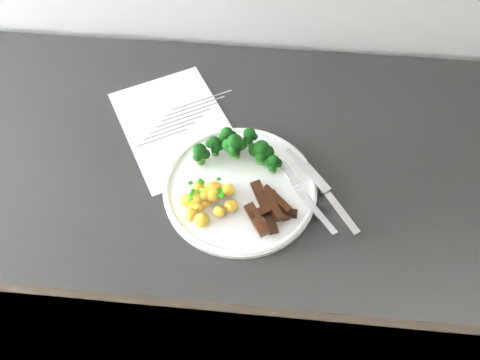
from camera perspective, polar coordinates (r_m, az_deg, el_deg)
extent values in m
cube|color=black|center=(1.29, 5.10, -9.24)|extent=(2.38, 0.59, 0.89)
cube|color=white|center=(0.96, -7.55, 6.40)|extent=(0.31, 0.34, 0.00)
cube|color=slate|center=(1.00, -4.45, 9.41)|extent=(0.11, 0.07, 0.00)
cube|color=slate|center=(0.99, -5.19, 8.71)|extent=(0.11, 0.07, 0.00)
cube|color=slate|center=(0.98, -5.94, 7.99)|extent=(0.11, 0.06, 0.00)
cube|color=slate|center=(0.97, -6.71, 7.26)|extent=(0.10, 0.06, 0.00)
cube|color=slate|center=(0.96, -7.49, 6.51)|extent=(0.10, 0.06, 0.00)
cube|color=slate|center=(0.95, -8.28, 5.75)|extent=(0.09, 0.06, 0.00)
cube|color=slate|center=(0.94, -9.08, 4.97)|extent=(0.09, 0.05, 0.00)
cylinder|color=white|center=(0.86, 0.00, -0.95)|extent=(0.27, 0.27, 0.01)
torus|color=white|center=(0.85, 0.00, -0.74)|extent=(0.27, 0.27, 0.01)
cylinder|color=#34691F|center=(0.87, -0.58, 3.34)|extent=(0.02, 0.02, 0.02)
sphere|color=black|center=(0.86, 0.15, 4.14)|extent=(0.02, 0.02, 0.02)
sphere|color=black|center=(0.86, -0.34, 4.64)|extent=(0.02, 0.02, 0.02)
sphere|color=black|center=(0.85, -1.33, 4.13)|extent=(0.02, 0.02, 0.02)
sphere|color=black|center=(0.85, -0.71, 3.56)|extent=(0.02, 0.02, 0.02)
sphere|color=black|center=(0.85, -0.59, 4.50)|extent=(0.03, 0.03, 0.03)
cylinder|color=#34691F|center=(0.88, 2.48, 2.67)|extent=(0.02, 0.02, 0.02)
sphere|color=black|center=(0.86, 3.23, 3.29)|extent=(0.03, 0.03, 0.03)
sphere|color=black|center=(0.87, 2.55, 3.96)|extent=(0.02, 0.02, 0.02)
sphere|color=black|center=(0.86, 1.80, 3.56)|extent=(0.02, 0.02, 0.02)
sphere|color=black|center=(0.85, 2.51, 2.83)|extent=(0.02, 0.02, 0.02)
sphere|color=black|center=(0.85, 2.54, 3.79)|extent=(0.03, 0.03, 0.03)
cylinder|color=#34691F|center=(0.89, -2.99, 3.53)|extent=(0.01, 0.01, 0.02)
sphere|color=black|center=(0.88, -2.47, 4.04)|extent=(0.02, 0.02, 0.02)
sphere|color=black|center=(0.88, -3.05, 4.57)|extent=(0.02, 0.02, 0.02)
sphere|color=black|center=(0.88, -3.56, 4.28)|extent=(0.02, 0.02, 0.02)
sphere|color=black|center=(0.87, -2.93, 3.68)|extent=(0.02, 0.02, 0.02)
sphere|color=black|center=(0.87, -3.05, 4.43)|extent=(0.02, 0.02, 0.02)
cylinder|color=#34691F|center=(0.89, 1.11, 4.59)|extent=(0.01, 0.01, 0.02)
sphere|color=black|center=(0.88, 1.68, 5.13)|extent=(0.01, 0.01, 0.01)
sphere|color=black|center=(0.88, 0.88, 5.55)|extent=(0.02, 0.02, 0.02)
sphere|color=black|center=(0.87, 0.90, 4.80)|extent=(0.02, 0.02, 0.02)
sphere|color=black|center=(0.87, 1.13, 5.48)|extent=(0.02, 0.02, 0.02)
cylinder|color=#34691F|center=(0.89, -1.52, 4.66)|extent=(0.01, 0.01, 0.02)
sphere|color=black|center=(0.88, -0.98, 5.25)|extent=(0.02, 0.02, 0.02)
sphere|color=black|center=(0.88, -1.77, 5.63)|extent=(0.02, 0.02, 0.02)
sphere|color=black|center=(0.88, -1.93, 4.96)|extent=(0.02, 0.02, 0.02)
sphere|color=black|center=(0.87, -1.55, 5.54)|extent=(0.02, 0.02, 0.02)
cylinder|color=#34691F|center=(0.87, 3.89, 1.45)|extent=(0.01, 0.01, 0.02)
sphere|color=black|center=(0.86, 4.49, 2.01)|extent=(0.02, 0.02, 0.02)
sphere|color=black|center=(0.86, 3.86, 2.41)|extent=(0.01, 0.01, 0.01)
sphere|color=black|center=(0.86, 3.39, 2.09)|extent=(0.02, 0.02, 0.02)
sphere|color=black|center=(0.85, 3.82, 1.56)|extent=(0.02, 0.02, 0.02)
sphere|color=black|center=(0.85, 3.97, 2.27)|extent=(0.02, 0.02, 0.02)
cylinder|color=#34691F|center=(0.88, -4.65, 2.54)|extent=(0.02, 0.02, 0.02)
sphere|color=black|center=(0.86, -4.11, 3.08)|extent=(0.02, 0.02, 0.02)
sphere|color=black|center=(0.87, -4.82, 3.65)|extent=(0.02, 0.02, 0.02)
sphere|color=black|center=(0.86, -5.04, 2.71)|extent=(0.02, 0.02, 0.02)
sphere|color=black|center=(0.86, -4.76, 3.50)|extent=(0.02, 0.02, 0.02)
ellipsoid|color=yellow|center=(0.83, -4.17, -2.44)|extent=(0.02, 0.02, 0.02)
ellipsoid|color=yellow|center=(0.83, -4.12, -2.20)|extent=(0.02, 0.02, 0.02)
ellipsoid|color=yellow|center=(0.84, -1.43, -1.20)|extent=(0.02, 0.02, 0.02)
ellipsoid|color=yellow|center=(0.82, -2.41, -3.71)|extent=(0.02, 0.02, 0.02)
ellipsoid|color=yellow|center=(0.83, -5.69, -2.23)|extent=(0.02, 0.02, 0.02)
ellipsoid|color=yellow|center=(0.81, -4.55, -4.71)|extent=(0.03, 0.02, 0.02)
ellipsoid|color=yellow|center=(0.83, -4.90, -3.05)|extent=(0.02, 0.02, 0.02)
ellipsoid|color=yellow|center=(0.83, -3.08, -1.80)|extent=(0.03, 0.02, 0.02)
ellipsoid|color=yellow|center=(0.82, -5.81, -4.12)|extent=(0.02, 0.02, 0.02)
ellipsoid|color=yellow|center=(0.84, -3.38, -1.01)|extent=(0.03, 0.02, 0.02)
ellipsoid|color=yellow|center=(0.81, -3.31, -1.73)|extent=(0.03, 0.02, 0.02)
ellipsoid|color=yellow|center=(0.82, -4.98, -1.89)|extent=(0.02, 0.02, 0.02)
ellipsoid|color=yellow|center=(0.82, -3.99, -1.67)|extent=(0.02, 0.02, 0.02)
ellipsoid|color=yellow|center=(0.83, -6.29, -2.41)|extent=(0.03, 0.02, 0.02)
ellipsoid|color=yellow|center=(0.83, -5.64, -2.82)|extent=(0.02, 0.02, 0.02)
ellipsoid|color=yellow|center=(0.82, -1.05, -3.03)|extent=(0.02, 0.02, 0.02)
ellipsoid|color=yellow|center=(0.81, -4.34, -1.71)|extent=(0.03, 0.02, 0.02)
ellipsoid|color=yellow|center=(0.81, -5.18, -2.02)|extent=(0.02, 0.02, 0.02)
ellipsoid|color=yellow|center=(0.84, -2.83, -0.77)|extent=(0.02, 0.02, 0.02)
ellipsoid|color=yellow|center=(0.84, -4.94, -0.84)|extent=(0.02, 0.02, 0.02)
cube|color=#105D05|center=(0.82, -4.08, -1.04)|extent=(0.01, 0.01, 0.00)
cube|color=#105D05|center=(0.81, -4.33, -1.18)|extent=(0.01, 0.01, 0.00)
cube|color=#105D05|center=(0.80, -4.91, -1.38)|extent=(0.01, 0.01, 0.00)
cube|color=#105D05|center=(0.82, -5.83, -0.35)|extent=(0.01, 0.01, 0.00)
cube|color=#105D05|center=(0.80, -2.18, -1.94)|extent=(0.01, 0.01, 0.00)
cube|color=#105D05|center=(0.82, -2.52, 0.12)|extent=(0.01, 0.01, 0.00)
cube|color=#105D05|center=(0.81, -2.27, -1.42)|extent=(0.01, 0.01, 0.00)
cube|color=#105D05|center=(0.81, -2.35, -1.15)|extent=(0.01, 0.01, 0.00)
cube|color=#105D05|center=(0.80, -2.53, -1.79)|extent=(0.01, 0.01, 0.00)
cube|color=#105D05|center=(0.81, -5.76, -1.71)|extent=(0.01, 0.01, 0.00)
cube|color=#105D05|center=(0.83, -4.67, -0.06)|extent=(0.01, 0.01, 0.00)
cube|color=#105D05|center=(0.81, -5.83, -2.23)|extent=(0.01, 0.01, 0.00)
cube|color=#105D05|center=(0.82, -4.43, -0.28)|extent=(0.01, 0.01, 0.00)
cube|color=#105D05|center=(0.81, -5.56, -1.25)|extent=(0.01, 0.01, 0.00)
cube|color=black|center=(0.83, 4.97, -3.04)|extent=(0.05, 0.05, 0.01)
cube|color=black|center=(0.83, 2.62, -2.16)|extent=(0.05, 0.07, 0.01)
cube|color=black|center=(0.82, 4.88, -3.78)|extent=(0.06, 0.02, 0.01)
cube|color=black|center=(0.81, 3.49, -4.71)|extent=(0.03, 0.05, 0.01)
cube|color=black|center=(0.83, 4.58, -3.00)|extent=(0.04, 0.06, 0.01)
cube|color=black|center=(0.82, 3.93, -2.96)|extent=(0.04, 0.06, 0.02)
cube|color=black|center=(0.81, 2.70, -3.68)|extent=(0.05, 0.04, 0.01)
cube|color=black|center=(0.83, 4.33, -2.25)|extent=(0.05, 0.05, 0.01)
cube|color=black|center=(0.80, 1.97, -4.67)|extent=(0.05, 0.06, 0.01)
cube|color=silver|center=(0.83, 8.88, -3.54)|extent=(0.07, 0.10, 0.02)
cube|color=silver|center=(0.85, 6.29, 0.11)|extent=(0.03, 0.03, 0.01)
cylinder|color=silver|center=(0.87, 5.82, 1.42)|extent=(0.02, 0.03, 0.00)
cylinder|color=silver|center=(0.87, 5.58, 1.31)|extent=(0.02, 0.03, 0.00)
cylinder|color=silver|center=(0.86, 5.35, 1.21)|extent=(0.02, 0.03, 0.00)
cylinder|color=silver|center=(0.86, 5.11, 1.10)|extent=(0.02, 0.03, 0.00)
cube|color=silver|center=(0.88, 8.02, 1.33)|extent=(0.08, 0.11, 0.01)
cube|color=silver|center=(0.85, 11.68, -3.68)|extent=(0.07, 0.09, 0.02)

